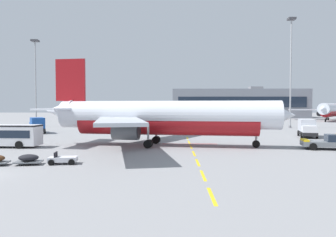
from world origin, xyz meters
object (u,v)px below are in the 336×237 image
(airliner_foreground, at_px, (163,117))
(ground_power_truck, at_px, (37,125))
(pushback_tug, at_px, (329,142))
(airliner_mid_left, at_px, (334,110))
(catering_truck, at_px, (307,128))
(apron_light_mast_near, at_px, (36,72))
(baggage_train, at_px, (12,159))
(apron_light_mast_far, at_px, (291,61))

(airliner_foreground, relative_size, ground_power_truck, 4.77)
(airliner_foreground, xyz_separation_m, pushback_tug, (21.18, -3.17, -3.05))
(pushback_tug, bearing_deg, ground_power_truck, 153.48)
(airliner_foreground, xyz_separation_m, ground_power_truck, (-26.12, 20.44, -2.30))
(airliner_foreground, height_order, airliner_mid_left, airliner_mid_left)
(airliner_foreground, relative_size, catering_truck, 4.71)
(apron_light_mast_near, bearing_deg, catering_truck, -25.20)
(airliner_foreground, xyz_separation_m, baggage_train, (-13.48, -14.64, -3.42))
(baggage_train, bearing_deg, ground_power_truck, 109.83)
(ground_power_truck, bearing_deg, apron_light_mast_near, 113.62)
(airliner_foreground, height_order, apron_light_mast_far, apron_light_mast_far)
(catering_truck, relative_size, apron_light_mast_near, 0.32)
(baggage_train, bearing_deg, airliner_foreground, 47.36)
(airliner_foreground, bearing_deg, ground_power_truck, 141.96)
(airliner_foreground, distance_m, airliner_mid_left, 98.85)
(catering_truck, bearing_deg, pushback_tug, -103.59)
(ground_power_truck, bearing_deg, airliner_foreground, -38.04)
(ground_power_truck, relative_size, apron_light_mast_far, 0.27)
(pushback_tug, bearing_deg, airliner_foreground, 171.49)
(airliner_foreground, height_order, catering_truck, airliner_foreground)
(pushback_tug, distance_m, baggage_train, 36.51)
(pushback_tug, distance_m, ground_power_truck, 52.88)
(ground_power_truck, bearing_deg, catering_truck, -8.31)
(pushback_tug, relative_size, baggage_train, 0.55)
(airliner_foreground, relative_size, pushback_tug, 5.41)
(airliner_mid_left, relative_size, baggage_train, 2.78)
(airliner_mid_left, height_order, catering_truck, airliner_mid_left)
(pushback_tug, relative_size, catering_truck, 0.87)
(airliner_mid_left, relative_size, catering_truck, 4.40)
(airliner_foreground, relative_size, airliner_mid_left, 1.07)
(catering_truck, distance_m, ground_power_truck, 51.75)
(baggage_train, bearing_deg, apron_light_mast_near, 111.27)
(ground_power_truck, height_order, apron_light_mast_near, apron_light_mast_near)
(apron_light_mast_near, bearing_deg, airliner_mid_left, 20.36)
(ground_power_truck, xyz_separation_m, apron_light_mast_near, (-9.15, 20.92, 12.82))
(pushback_tug, height_order, apron_light_mast_far, apron_light_mast_far)
(airliner_mid_left, height_order, baggage_train, airliner_mid_left)
(airliner_foreground, bearing_deg, airliner_mid_left, 51.45)
(airliner_foreground, xyz_separation_m, apron_light_mast_far, (30.47, 36.32, 12.74))
(apron_light_mast_far, bearing_deg, catering_truck, -102.98)
(baggage_train, xyz_separation_m, apron_light_mast_near, (-21.80, 55.99, 13.93))
(catering_truck, height_order, baggage_train, catering_truck)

